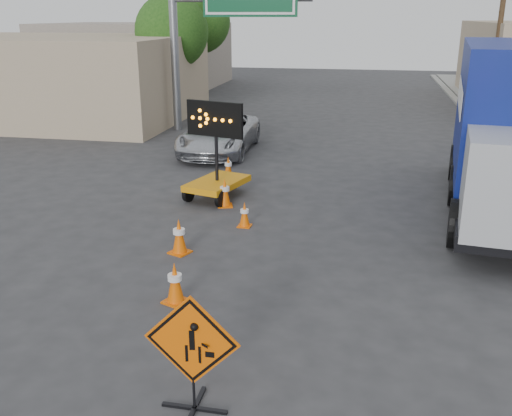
% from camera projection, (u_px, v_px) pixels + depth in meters
% --- Properties ---
extents(ground, '(100.00, 100.00, 0.00)m').
position_uv_depth(ground, '(208.00, 382.00, 8.20)').
color(ground, '#2D2D30').
rests_on(ground, ground).
extents(curb_right, '(0.40, 60.00, 0.12)m').
position_uv_depth(curb_right, '(510.00, 157.00, 20.78)').
color(curb_right, gray).
rests_on(curb_right, ground).
extents(storefront_left_near, '(14.00, 10.00, 4.00)m').
position_uv_depth(storefront_left_near, '(47.00, 77.00, 28.70)').
color(storefront_left_near, tan).
rests_on(storefront_left_near, ground).
extents(storefront_left_far, '(12.00, 10.00, 4.40)m').
position_uv_depth(storefront_left_far, '(136.00, 55.00, 41.81)').
color(storefront_left_far, gray).
rests_on(storefront_left_far, ground).
extents(highway_gantry, '(6.18, 0.38, 6.90)m').
position_uv_depth(highway_gantry, '(219.00, 13.00, 24.05)').
color(highway_gantry, slate).
rests_on(highway_gantry, ground).
extents(utility_pole_far, '(1.80, 0.26, 9.00)m').
position_uv_depth(utility_pole_far, '(501.00, 21.00, 27.50)').
color(utility_pole_far, '#4D3621').
rests_on(utility_pole_far, ground).
extents(tree_left_near, '(3.71, 3.71, 6.03)m').
position_uv_depth(tree_left_near, '(172.00, 32.00, 28.75)').
color(tree_left_near, '#4D3621').
rests_on(tree_left_near, ground).
extents(tree_left_far, '(4.10, 4.10, 6.66)m').
position_uv_depth(tree_left_far, '(198.00, 21.00, 36.22)').
color(tree_left_far, '#4D3621').
rests_on(tree_left_far, ground).
extents(construction_sign, '(1.29, 0.91, 1.70)m').
position_uv_depth(construction_sign, '(192.00, 351.00, 7.34)').
color(construction_sign, black).
rests_on(construction_sign, ground).
extents(arrow_board, '(1.70, 2.20, 2.77)m').
position_uv_depth(arrow_board, '(217.00, 177.00, 16.23)').
color(arrow_board, orange).
rests_on(arrow_board, ground).
extents(pickup_truck, '(2.50, 5.24, 1.44)m').
position_uv_depth(pickup_truck, '(219.00, 134.00, 21.58)').
color(pickup_truck, '#B8BBC0').
rests_on(pickup_truck, ground).
extents(cone_a, '(0.53, 0.53, 0.79)m').
position_uv_depth(cone_a, '(175.00, 283.00, 10.35)').
color(cone_a, '#E65904').
rests_on(cone_a, ground).
extents(cone_b, '(0.54, 0.54, 0.81)m').
position_uv_depth(cone_b, '(179.00, 236.00, 12.50)').
color(cone_b, '#E65904').
rests_on(cone_b, ground).
extents(cone_c, '(0.34, 0.34, 0.64)m').
position_uv_depth(cone_c, '(245.00, 214.00, 14.11)').
color(cone_c, '#E65904').
rests_on(cone_c, ground).
extents(cone_d, '(0.50, 0.50, 0.79)m').
position_uv_depth(cone_d, '(225.00, 192.00, 15.58)').
color(cone_d, '#E65904').
rests_on(cone_d, ground).
extents(cone_e, '(0.46, 0.46, 0.71)m').
position_uv_depth(cone_e, '(228.00, 167.00, 18.32)').
color(cone_e, '#E65904').
rests_on(cone_e, ground).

